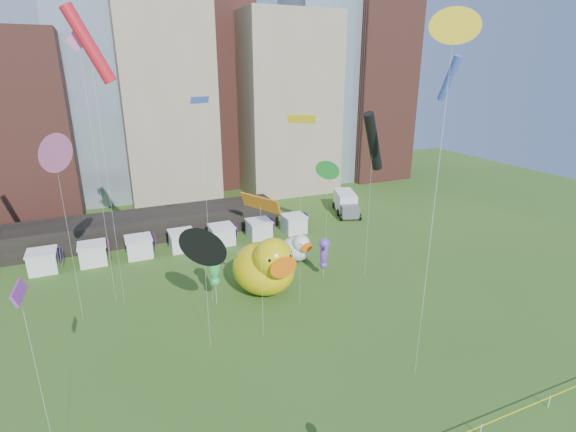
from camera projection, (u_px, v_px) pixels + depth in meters
name	position (u px, v px, depth m)	size (l,w,h in m)	color
skyline	(150.00, 66.00, 68.42)	(101.00, 23.00, 68.00)	brown
pavilion	(134.00, 227.00, 55.92)	(38.00, 6.00, 3.20)	black
vendor_tents	(182.00, 241.00, 52.78)	(33.24, 2.80, 2.40)	white
big_duck	(266.00, 266.00, 41.97)	(6.50, 8.41, 6.30)	yellow
small_duck	(297.00, 248.00, 49.60)	(3.68, 4.62, 3.40)	white
seahorse_green	(214.00, 263.00, 39.36)	(1.36, 1.68, 5.86)	silver
seahorse_purple	(324.00, 251.00, 45.06)	(1.42, 1.63, 4.46)	silver
box_truck	(346.00, 203.00, 66.12)	(4.93, 7.83, 3.13)	white
kite_0	(89.00, 45.00, 33.66)	(3.64, 1.69, 25.78)	silver
kite_1	(54.00, 153.00, 33.61)	(1.77, 2.85, 16.35)	silver
kite_2	(204.00, 246.00, 31.78)	(2.14, 2.50, 10.13)	silver
kite_4	(454.00, 27.00, 24.03)	(1.91, 1.03, 24.27)	silver
kite_5	(449.00, 79.00, 32.03)	(0.75, 2.02, 22.04)	silver
kite_6	(260.00, 204.00, 32.28)	(2.10, 3.56, 12.09)	silver
kite_7	(19.00, 295.00, 19.23)	(0.44, 1.89, 11.92)	silver
kite_9	(80.00, 53.00, 34.13)	(1.93, 0.69, 24.28)	silver
kite_10	(373.00, 142.00, 41.94)	(3.58, 2.57, 17.32)	silver
kite_11	(328.00, 170.00, 53.58)	(1.39, 2.21, 10.32)	silver
kite_12	(301.00, 121.00, 35.36)	(2.08, 1.61, 17.50)	silver
kite_13	(200.00, 104.00, 35.61)	(1.74, 1.07, 18.89)	silver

